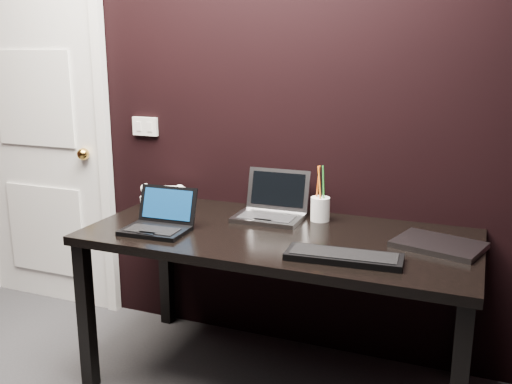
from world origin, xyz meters
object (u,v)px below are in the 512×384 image
at_px(desk, 279,250).
at_px(netbook, 159,223).
at_px(door, 40,133).
at_px(closed_laptop, 439,245).
at_px(mobile_phone, 148,205).
at_px(desk_phone, 163,196).
at_px(ext_keyboard, 344,257).
at_px(pen_cup, 320,208).
at_px(silver_laptop, 271,210).

distance_m(desk, netbook, 0.55).
relative_size(door, closed_laptop, 5.46).
bearing_deg(mobile_phone, desk_phone, 92.29).
bearing_deg(netbook, desk_phone, 118.59).
distance_m(ext_keyboard, pen_cup, 0.53).
relative_size(closed_laptop, pen_cup, 1.48).
height_order(desk, ext_keyboard, ext_keyboard).
relative_size(silver_laptop, desk_phone, 1.31).
relative_size(desk, ext_keyboard, 3.73).
distance_m(desk, silver_laptop, 0.26).
height_order(closed_laptop, desk_phone, desk_phone).
height_order(desk, pen_cup, pen_cup).
xyz_separation_m(door, desk_phone, (0.92, -0.14, -0.26)).
bearing_deg(netbook, mobile_phone, 130.47).
distance_m(closed_laptop, pen_cup, 0.59).
bearing_deg(closed_laptop, ext_keyboard, -138.54).
distance_m(door, desk, 1.73).
bearing_deg(desk_phone, desk, -17.88).
distance_m(netbook, mobile_phone, 0.33).
relative_size(mobile_phone, pen_cup, 0.34).
distance_m(silver_laptop, mobile_phone, 0.62).
xyz_separation_m(netbook, mobile_phone, (-0.21, 0.25, -0.00)).
height_order(closed_laptop, mobile_phone, mobile_phone).
distance_m(silver_laptop, ext_keyboard, 0.63).
relative_size(desk, closed_laptop, 4.34).
distance_m(silver_laptop, pen_cup, 0.24).
bearing_deg(netbook, ext_keyboard, -3.52).
relative_size(desk_phone, mobile_phone, 2.72).
xyz_separation_m(door, desk, (1.65, -0.38, -0.38)).
xyz_separation_m(door, ext_keyboard, (1.99, -0.60, -0.29)).
height_order(silver_laptop, desk_phone, silver_laptop).
height_order(door, desk, door).
height_order(netbook, desk_phone, netbook).
bearing_deg(silver_laptop, door, 173.64).
relative_size(closed_laptop, desk_phone, 1.61).
bearing_deg(door, silver_laptop, -6.36).
bearing_deg(desk, door, 167.18).
distance_m(netbook, desk_phone, 0.46).
height_order(desk, closed_laptop, closed_laptop).
xyz_separation_m(ext_keyboard, mobile_phone, (-1.07, 0.30, 0.02)).
bearing_deg(ext_keyboard, mobile_phone, 164.09).
bearing_deg(closed_laptop, desk, -174.46).
relative_size(door, pen_cup, 8.08).
xyz_separation_m(desk_phone, mobile_phone, (0.01, -0.15, -0.01)).
bearing_deg(pen_cup, desk, -114.71).
height_order(door, pen_cup, door).
distance_m(door, netbook, 1.29).
relative_size(netbook, ext_keyboard, 0.64).
xyz_separation_m(desk, silver_laptop, (-0.11, 0.20, 0.12)).
bearing_deg(pen_cup, netbook, -145.99).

